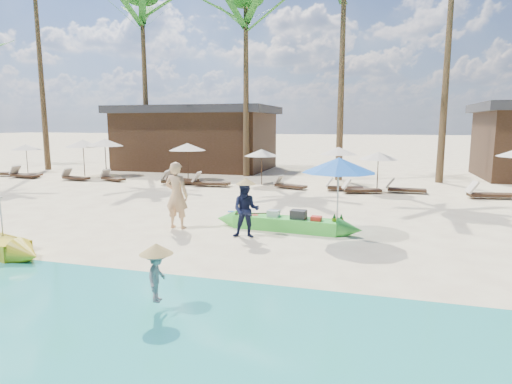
# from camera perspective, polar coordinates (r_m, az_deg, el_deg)

# --- Properties ---
(ground) EXTENTS (240.00, 240.00, 0.00)m
(ground) POSITION_cam_1_polar(r_m,az_deg,el_deg) (11.47, -6.37, -6.72)
(ground) COLOR #FFEFBC
(ground) RESTS_ON ground
(wet_sand_strip) EXTENTS (240.00, 4.50, 0.01)m
(wet_sand_strip) POSITION_cam_1_polar(r_m,az_deg,el_deg) (7.38, -21.84, -16.51)
(wet_sand_strip) COLOR tan
(wet_sand_strip) RESTS_ON ground
(green_canoe) EXTENTS (4.98, 0.91, 0.63)m
(green_canoe) POSITION_cam_1_polar(r_m,az_deg,el_deg) (12.68, 3.95, -4.16)
(green_canoe) COLOR #46D541
(green_canoe) RESTS_ON ground
(tourist) EXTENTS (0.76, 0.52, 2.00)m
(tourist) POSITION_cam_1_polar(r_m,az_deg,el_deg) (12.97, -10.54, -0.44)
(tourist) COLOR #DDA877
(tourist) RESTS_ON ground
(vendor_green) EXTENTS (0.84, 0.70, 1.55)m
(vendor_green) POSITION_cam_1_polar(r_m,az_deg,el_deg) (11.74, -1.34, -2.41)
(vendor_green) COLOR #141937
(vendor_green) RESTS_ON ground
(vendor_yellow) EXTENTS (0.42, 0.62, 0.88)m
(vendor_yellow) POSITION_cam_1_polar(r_m,az_deg,el_deg) (7.39, -13.04, -10.86)
(vendor_yellow) COLOR gray
(vendor_yellow) RESTS_ON ground
(blue_umbrella) EXTENTS (2.04, 2.04, 2.20)m
(blue_umbrella) POSITION_cam_1_polar(r_m,az_deg,el_deg) (12.01, 10.97, 3.55)
(blue_umbrella) COLOR #99999E
(blue_umbrella) RESTS_ON ground
(resort_parasol_1) EXTENTS (1.78, 1.78, 1.83)m
(resort_parasol_1) POSITION_cam_1_polar(r_m,az_deg,el_deg) (31.05, -28.34, 5.30)
(resort_parasol_1) COLOR #372116
(resort_parasol_1) RESTS_ON ground
(lounger_1_right) EXTENTS (1.80, 0.80, 0.59)m
(lounger_1_right) POSITION_cam_1_polar(r_m,az_deg,el_deg) (28.69, -28.40, 2.15)
(lounger_1_right) COLOR #372116
(lounger_1_right) RESTS_ON ground
(resort_parasol_2) EXTENTS (2.11, 2.11, 2.18)m
(resort_parasol_2) POSITION_cam_1_polar(r_m,az_deg,el_deg) (27.53, -22.09, 6.02)
(resort_parasol_2) COLOR #372116
(resort_parasol_2) RESTS_ON ground
(lounger_2_left) EXTENTS (1.90, 0.78, 0.63)m
(lounger_2_left) POSITION_cam_1_polar(r_m,az_deg,el_deg) (28.25, -28.62, 2.07)
(lounger_2_left) COLOR #372116
(lounger_2_left) RESTS_ON ground
(resort_parasol_3) EXTENTS (2.18, 2.18, 2.24)m
(resort_parasol_3) POSITION_cam_1_polar(r_m,az_deg,el_deg) (26.95, -19.52, 6.24)
(resort_parasol_3) COLOR #372116
(resort_parasol_3) RESTS_ON ground
(lounger_3_left) EXTENTS (1.76, 0.79, 0.58)m
(lounger_3_left) POSITION_cam_1_polar(r_m,az_deg,el_deg) (25.85, -23.05, 1.87)
(lounger_3_left) COLOR #372116
(lounger_3_left) RESTS_ON ground
(lounger_3_right) EXTENTS (1.70, 1.01, 0.55)m
(lounger_3_right) POSITION_cam_1_polar(r_m,az_deg,el_deg) (24.78, -18.67, 1.81)
(lounger_3_right) COLOR #372116
(lounger_3_right) RESTS_ON ground
(resort_parasol_4) EXTENTS (2.01, 2.01, 2.07)m
(resort_parasol_4) POSITION_cam_1_polar(r_m,az_deg,el_deg) (23.86, -9.14, 5.96)
(resort_parasol_4) COLOR #372116
(resort_parasol_4) RESTS_ON ground
(lounger_4_left) EXTENTS (1.96, 0.91, 0.64)m
(lounger_4_left) POSITION_cam_1_polar(r_m,az_deg,el_deg) (22.47, -10.52, 1.51)
(lounger_4_left) COLOR #372116
(lounger_4_left) RESTS_ON ground
(lounger_4_right) EXTENTS (2.01, 1.09, 0.65)m
(lounger_4_right) POSITION_cam_1_polar(r_m,az_deg,el_deg) (23.17, -10.03, 1.76)
(lounger_4_right) COLOR #372116
(lounger_4_right) RESTS_ON ground
(resort_parasol_5) EXTENTS (1.78, 1.78, 1.83)m
(resort_parasol_5) POSITION_cam_1_polar(r_m,az_deg,el_deg) (21.96, 0.76, 5.26)
(resort_parasol_5) COLOR #372116
(resort_parasol_5) RESTS_ON ground
(lounger_5_left) EXTENTS (1.94, 0.73, 0.65)m
(lounger_5_left) POSITION_cam_1_polar(r_m,az_deg,el_deg) (21.60, -6.27, 1.32)
(lounger_5_left) COLOR #372116
(lounger_5_left) RESTS_ON ground
(resort_parasol_6) EXTENTS (1.91, 1.91, 1.96)m
(resort_parasol_6) POSITION_cam_1_polar(r_m,az_deg,el_deg) (21.97, 10.92, 5.41)
(resort_parasol_6) COLOR #372116
(resort_parasol_6) RESTS_ON ground
(lounger_6_left) EXTENTS (1.71, 0.95, 0.55)m
(lounger_6_left) POSITION_cam_1_polar(r_m,az_deg,el_deg) (20.80, 4.38, 0.96)
(lounger_6_left) COLOR #372116
(lounger_6_left) RESTS_ON ground
(lounger_6_right) EXTENTS (1.78, 0.75, 0.58)m
(lounger_6_right) POSITION_cam_1_polar(r_m,az_deg,el_deg) (20.41, 11.44, 0.68)
(lounger_6_right) COLOR #372116
(lounger_6_right) RESTS_ON ground
(resort_parasol_7) EXTENTS (1.81, 1.81, 1.86)m
(resort_parasol_7) POSITION_cam_1_polar(r_m,az_deg,el_deg) (20.36, 16.01, 4.68)
(resort_parasol_7) COLOR #372116
(resort_parasol_7) RESTS_ON ground
(lounger_7_left) EXTENTS (1.81, 0.95, 0.59)m
(lounger_7_left) POSITION_cam_1_polar(r_m,az_deg,el_deg) (19.86, 13.63, 0.38)
(lounger_7_left) COLOR #372116
(lounger_7_left) RESTS_ON ground
(lounger_7_right) EXTENTS (1.78, 0.63, 0.59)m
(lounger_7_right) POSITION_cam_1_polar(r_m,az_deg,el_deg) (20.58, 19.12, 0.44)
(lounger_7_right) COLOR #372116
(lounger_7_right) RESTS_ON ground
(lounger_8_left) EXTENTS (1.99, 0.91, 0.65)m
(lounger_8_left) POSITION_cam_1_polar(r_m,az_deg,el_deg) (20.42, 28.52, -0.18)
(lounger_8_left) COLOR #372116
(lounger_8_left) RESTS_ON ground
(palm_1) EXTENTS (2.08, 2.08, 13.60)m
(palm_1) POSITION_cam_1_polar(r_m,az_deg,el_deg) (33.52, -27.33, 21.40)
(palm_1) COLOR brown
(palm_1) RESTS_ON ground
(palm_2) EXTENTS (2.08, 2.08, 11.33)m
(palm_2) POSITION_cam_1_polar(r_m,az_deg,el_deg) (29.85, -14.88, 20.52)
(palm_2) COLOR brown
(palm_2) RESTS_ON ground
(palm_3) EXTENTS (2.08, 2.08, 10.52)m
(palm_3) POSITION_cam_1_polar(r_m,az_deg,el_deg) (26.20, -1.37, 21.12)
(palm_3) COLOR brown
(palm_3) RESTS_ON ground
(palm_4) EXTENTS (2.08, 2.08, 11.70)m
(palm_4) POSITION_cam_1_polar(r_m,az_deg,el_deg) (25.12, 11.62, 23.52)
(palm_4) COLOR brown
(palm_4) RESTS_ON ground
(pavilion_west) EXTENTS (10.80, 6.60, 4.30)m
(pavilion_west) POSITION_cam_1_polar(r_m,az_deg,el_deg) (30.29, -7.96, 7.25)
(pavilion_west) COLOR #372116
(pavilion_west) RESTS_ON ground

